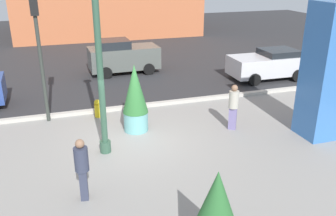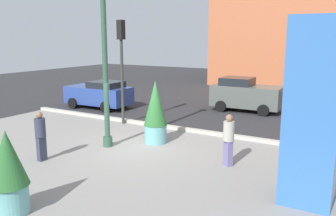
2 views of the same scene
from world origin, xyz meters
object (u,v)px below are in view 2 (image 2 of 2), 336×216
object	(u,v)px
art_pillar_blue	(313,113)
traffic_light_far_side	(122,55)
lamp_post	(105,61)
fire_hydrant	(154,122)
pedestrian_on_sidewalk	(229,137)
car_passing_lane	(245,95)
pedestrian_by_curb	(41,134)
potted_plant_near_right	(155,112)
potted_plant_curbside	(8,171)
car_far_lane	(99,94)

from	to	relation	value
art_pillar_blue	traffic_light_far_side	distance (m)	10.26
traffic_light_far_side	lamp_post	bearing A→B (deg)	-61.78
fire_hydrant	pedestrian_on_sidewalk	bearing A→B (deg)	-30.38
fire_hydrant	traffic_light_far_side	world-z (taller)	traffic_light_far_side
lamp_post	art_pillar_blue	bearing A→B (deg)	-7.77
car_passing_lane	pedestrian_by_curb	xyz separation A→B (m)	(-3.34, -11.73, 0.01)
lamp_post	car_passing_lane	distance (m)	9.92
potted_plant_near_right	pedestrian_by_curb	bearing A→B (deg)	-120.97
potted_plant_curbside	fire_hydrant	distance (m)	8.54
pedestrian_on_sidewalk	pedestrian_by_curb	distance (m)	6.35
car_far_lane	pedestrian_on_sidewalk	bearing A→B (deg)	-27.75
art_pillar_blue	pedestrian_on_sidewalk	bearing A→B (deg)	152.72
lamp_post	car_far_lane	bearing A→B (deg)	133.34
pedestrian_on_sidewalk	pedestrian_by_curb	world-z (taller)	pedestrian_on_sidewalk
lamp_post	fire_hydrant	world-z (taller)	lamp_post
pedestrian_by_curb	potted_plant_near_right	bearing A→B (deg)	59.03
car_far_lane	pedestrian_on_sidewalk	world-z (taller)	pedestrian_on_sidewalk
pedestrian_by_curb	lamp_post	bearing A→B (deg)	69.20
art_pillar_blue	car_passing_lane	size ratio (longest dim) A/B	1.19
lamp_post	car_passing_lane	bearing A→B (deg)	75.40
potted_plant_near_right	car_passing_lane	size ratio (longest dim) A/B	0.64
potted_plant_curbside	pedestrian_on_sidewalk	world-z (taller)	potted_plant_curbside
fire_hydrant	car_passing_lane	size ratio (longest dim) A/B	0.19
pedestrian_by_curb	traffic_light_far_side	bearing A→B (deg)	98.52
potted_plant_near_right	potted_plant_curbside	bearing A→B (deg)	-88.96
art_pillar_blue	fire_hydrant	xyz separation A→B (m)	(-7.33, 4.11, -1.98)
lamp_post	pedestrian_by_curb	world-z (taller)	lamp_post
potted_plant_near_right	pedestrian_on_sidewalk	bearing A→B (deg)	-16.04
car_far_lane	pedestrian_by_curb	bearing A→B (deg)	-61.03
art_pillar_blue	traffic_light_far_side	bearing A→B (deg)	155.04
potted_plant_near_right	car_far_lane	xyz separation A→B (m)	(-6.76, 4.38, -0.43)
art_pillar_blue	fire_hydrant	bearing A→B (deg)	150.74
potted_plant_curbside	car_passing_lane	world-z (taller)	potted_plant_curbside
pedestrian_by_curb	car_passing_lane	bearing A→B (deg)	74.10
lamp_post	car_far_lane	distance (m)	8.27
potted_plant_near_right	pedestrian_on_sidewalk	distance (m)	3.61
lamp_post	car_far_lane	xyz separation A→B (m)	(-5.42, 5.74, -2.47)
fire_hydrant	car_passing_lane	bearing A→B (deg)	70.04
lamp_post	fire_hydrant	size ratio (longest dim) A/B	9.06
fire_hydrant	car_passing_lane	world-z (taller)	car_passing_lane
potted_plant_curbside	traffic_light_far_side	size ratio (longest dim) A/B	0.42
car_far_lane	potted_plant_near_right	bearing A→B (deg)	-32.95
potted_plant_near_right	fire_hydrant	world-z (taller)	potted_plant_near_right
pedestrian_on_sidewalk	pedestrian_by_curb	size ratio (longest dim) A/B	1.01
car_passing_lane	lamp_post	bearing A→B (deg)	-104.60
art_pillar_blue	traffic_light_far_side	xyz separation A→B (m)	(-9.26, 4.31, 1.00)
fire_hydrant	car_passing_lane	distance (m)	6.67
art_pillar_blue	lamp_post	bearing A→B (deg)	172.23
art_pillar_blue	pedestrian_by_curb	xyz separation A→B (m)	(-8.40, -1.38, -1.38)
lamp_post	pedestrian_on_sidewalk	distance (m)	5.35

